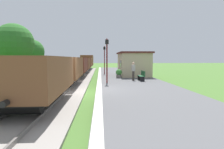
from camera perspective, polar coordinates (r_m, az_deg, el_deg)
name	(u,v)px	position (r m, az deg, el deg)	size (l,w,h in m)	color
ground_plane	(93,93)	(12.54, -5.79, -5.65)	(160.00, 160.00, 0.00)	#47702D
platform_slab	(141,91)	(12.80, 8.73, -4.90)	(6.00, 60.00, 0.25)	#565659
platform_edge_stripe	(99,89)	(12.49, -3.96, -4.50)	(0.36, 60.00, 0.01)	silver
track_ballast	(56,93)	(12.85, -16.60, -5.30)	(3.80, 60.00, 0.12)	gray
rail_near	(67,91)	(12.68, -13.43, -4.77)	(0.07, 60.00, 0.14)	slate
rail_far	(45,91)	(13.01, -19.71, -4.68)	(0.07, 60.00, 0.14)	slate
freight_train	(79,65)	(26.13, -9.92, 2.99)	(2.50, 39.20, 2.72)	brown
station_hut	(133,64)	(22.55, 6.43, 3.24)	(3.50, 5.80, 2.78)	tan
bench_near_hut	(142,76)	(17.44, 9.02, -0.33)	(0.42, 1.50, 0.91)	#1E4C2D
person_waiting	(133,70)	(17.64, 6.48, 1.27)	(0.32, 0.42, 1.71)	#38332D
potted_planter	(119,73)	(19.69, 2.08, 0.33)	(0.64, 0.64, 0.92)	slate
lamp_post_near	(107,52)	(15.48, -1.55, 6.79)	(0.28, 0.28, 3.70)	#591414
lamp_post_far	(104,55)	(24.86, -2.31, 6.07)	(0.28, 0.28, 3.70)	#591414
tree_trackside_far	(14,43)	(23.76, -27.56, 8.43)	(4.29, 4.29, 6.14)	#4C3823
tree_field_left	(32,52)	(29.74, -23.13, 6.41)	(3.51, 3.51, 5.04)	#4C3823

